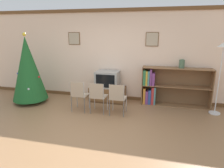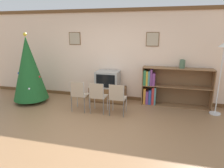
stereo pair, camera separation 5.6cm
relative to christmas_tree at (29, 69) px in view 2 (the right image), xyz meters
The scene contains 11 objects.
ground_plane 2.90m from the christmas_tree, 32.81° to the right, with size 24.00×24.00×0.00m, color #936B47.
wall_back 2.50m from the christmas_tree, 22.90° to the left, with size 8.59×0.11×2.70m.
christmas_tree is the anchor object (origin of this frame).
tv_console 2.43m from the christmas_tree, 15.88° to the left, with size 1.05×0.53×0.44m.
television 2.33m from the christmas_tree, 15.81° to the left, with size 0.67×0.52×0.48m.
folding_chair_left 1.81m from the christmas_tree, 11.11° to the right, with size 0.40×0.40×0.82m.
folding_chair_center 2.30m from the christmas_tree, ahead, with size 0.40×0.40×0.82m.
folding_chair_right 2.80m from the christmas_tree, ahead, with size 0.40×0.40×0.82m.
bookshelf 3.94m from the christmas_tree, 10.81° to the left, with size 1.88×0.36×1.09m.
vase 4.35m from the christmas_tree, ahead, with size 0.15×0.15×0.23m.
standing_lamp 5.18m from the christmas_tree, ahead, with size 0.28×0.28×1.82m.
Camera 2 is at (1.50, -3.45, 2.07)m, focal length 32.00 mm.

